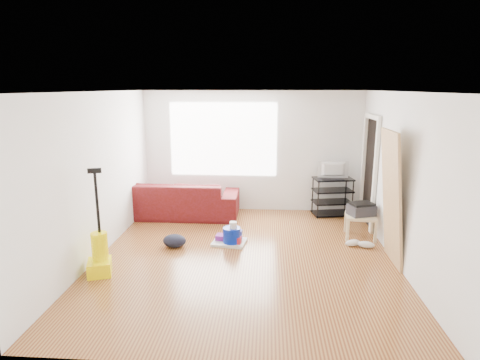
# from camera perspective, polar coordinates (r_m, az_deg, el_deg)

# --- Properties ---
(room) EXTENTS (4.51, 5.01, 2.51)m
(room) POSITION_cam_1_polar(r_m,az_deg,el_deg) (6.06, 1.53, 0.60)
(room) COLOR brown
(room) RESTS_ON ground
(sofa) EXTENTS (2.48, 0.97, 0.72)m
(sofa) POSITION_cam_1_polar(r_m,az_deg,el_deg) (8.32, -8.87, -5.01)
(sofa) COLOR #410C04
(sofa) RESTS_ON ground
(tv_stand) EXTENTS (0.84, 0.57, 0.77)m
(tv_stand) POSITION_cam_1_polar(r_m,az_deg,el_deg) (8.37, 12.98, -2.26)
(tv_stand) COLOR black
(tv_stand) RESTS_ON ground
(tv) EXTENTS (0.61, 0.08, 0.35)m
(tv) POSITION_cam_1_polar(r_m,az_deg,el_deg) (8.25, 13.18, 1.44)
(tv) COLOR black
(tv) RESTS_ON tv_stand
(side_table) EXTENTS (0.55, 0.55, 0.41)m
(side_table) POSITION_cam_1_polar(r_m,az_deg,el_deg) (7.28, 16.79, -5.26)
(side_table) COLOR #CFBC8A
(side_table) RESTS_ON ground
(printer) EXTENTS (0.50, 0.44, 0.22)m
(printer) POSITION_cam_1_polar(r_m,az_deg,el_deg) (7.23, 16.88, -3.97)
(printer) COLOR black
(printer) RESTS_ON side_table
(bucket) EXTENTS (0.33, 0.33, 0.29)m
(bucket) POSITION_cam_1_polar(r_m,az_deg,el_deg) (6.77, -1.18, -9.15)
(bucket) COLOR #041D9C
(bucket) RESTS_ON ground
(toilet_paper) EXTENTS (0.12, 0.12, 0.11)m
(toilet_paper) POSITION_cam_1_polar(r_m,az_deg,el_deg) (6.67, -0.97, -7.62)
(toilet_paper) COLOR silver
(toilet_paper) RESTS_ON bucket
(cleaning_tray) EXTENTS (0.59, 0.50, 0.19)m
(cleaning_tray) POSITION_cam_1_polar(r_m,az_deg,el_deg) (6.81, -1.40, -8.49)
(cleaning_tray) COLOR silver
(cleaning_tray) RESTS_ON ground
(backpack) EXTENTS (0.40, 0.33, 0.21)m
(backpack) POSITION_cam_1_polar(r_m,az_deg,el_deg) (6.77, -9.27, -9.35)
(backpack) COLOR black
(backpack) RESTS_ON ground
(sneakers) EXTENTS (0.49, 0.25, 0.11)m
(sneakers) POSITION_cam_1_polar(r_m,az_deg,el_deg) (6.94, 16.63, -8.68)
(sneakers) COLOR silver
(sneakers) RESTS_ON ground
(vacuum) EXTENTS (0.41, 0.44, 1.50)m
(vacuum) POSITION_cam_1_polar(r_m,az_deg,el_deg) (6.02, -19.34, -10.00)
(vacuum) COLOR #FFEB00
(vacuum) RESTS_ON ground
(door_panel) EXTENTS (0.25, 0.79, 1.98)m
(door_panel) POSITION_cam_1_polar(r_m,az_deg,el_deg) (6.54, 20.06, -10.82)
(door_panel) COLOR #9A734B
(door_panel) RESTS_ON ground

